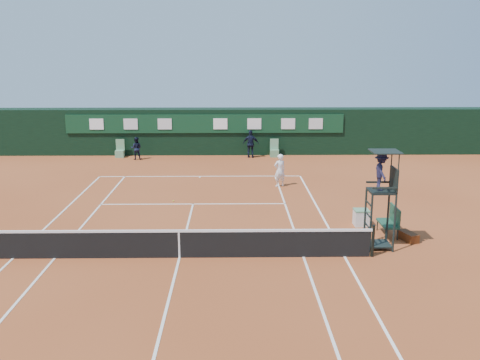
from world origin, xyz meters
name	(u,v)px	position (x,y,z in m)	size (l,w,h in m)	color
ground	(180,258)	(0.00, 0.00, 0.00)	(90.00, 90.00, 0.00)	#A54E27
court_lines	(179,257)	(0.00, 0.00, 0.01)	(11.05, 23.85, 0.01)	white
tennis_net	(179,243)	(0.00, 0.00, 0.51)	(12.90, 0.10, 1.10)	black
back_wall	(206,131)	(0.00, 18.74, 1.51)	(40.00, 1.65, 3.00)	black
linesman_chair_left	(120,152)	(-5.50, 17.48, 0.32)	(0.55, 0.50, 1.15)	#60936C
linesman_chair_right	(274,152)	(4.50, 17.48, 0.32)	(0.55, 0.50, 1.15)	#5A8A5F
umpire_chair	(382,179)	(6.80, 0.82, 2.46)	(0.96, 0.95, 3.42)	black
player_bench	(391,220)	(7.61, 2.13, 0.60)	(0.56, 1.20, 1.10)	#1B442F
tennis_bag	(408,236)	(8.09, 1.54, 0.16)	(0.37, 0.84, 0.31)	black
cooler	(361,217)	(6.80, 3.30, 0.33)	(0.57, 0.57, 0.65)	silver
tennis_ball	(174,201)	(-0.92, 6.85, 0.03)	(0.07, 0.07, 0.07)	gold
player	(280,170)	(4.15, 9.60, 0.83)	(0.61, 0.40, 1.66)	white
ball_kid_left	(136,148)	(-4.29, 16.68, 0.71)	(0.69, 0.54, 1.43)	black
ball_kid_right	(251,144)	(2.96, 17.21, 0.89)	(1.04, 0.43, 1.77)	black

